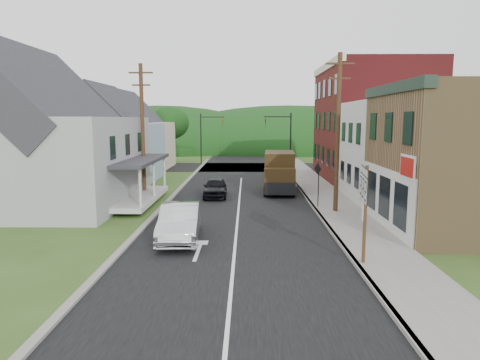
{
  "coord_description": "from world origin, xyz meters",
  "views": [
    {
      "loc": [
        0.49,
        -20.7,
        5.4
      ],
      "look_at": [
        0.14,
        1.58,
        2.2
      ],
      "focal_mm": 32.0,
      "sensor_mm": 36.0,
      "label": 1
    }
  ],
  "objects_px": {
    "delivery_van": "(279,172)",
    "warning_sign": "(318,178)",
    "route_sign_cluster": "(364,200)",
    "silver_sedan": "(180,222)",
    "dark_sedan": "(215,188)"
  },
  "relations": [
    {
      "from": "silver_sedan",
      "to": "dark_sedan",
      "type": "height_order",
      "value": "silver_sedan"
    },
    {
      "from": "delivery_van",
      "to": "warning_sign",
      "type": "distance_m",
      "value": 6.13
    },
    {
      "from": "dark_sedan",
      "to": "route_sign_cluster",
      "type": "bearing_deg",
      "value": -66.96
    },
    {
      "from": "delivery_van",
      "to": "warning_sign",
      "type": "relative_size",
      "value": 2.03
    },
    {
      "from": "dark_sedan",
      "to": "delivery_van",
      "type": "relative_size",
      "value": 0.72
    },
    {
      "from": "dark_sedan",
      "to": "warning_sign",
      "type": "height_order",
      "value": "warning_sign"
    },
    {
      "from": "silver_sedan",
      "to": "delivery_van",
      "type": "height_order",
      "value": "delivery_van"
    },
    {
      "from": "silver_sedan",
      "to": "route_sign_cluster",
      "type": "height_order",
      "value": "route_sign_cluster"
    },
    {
      "from": "route_sign_cluster",
      "to": "warning_sign",
      "type": "height_order",
      "value": "route_sign_cluster"
    },
    {
      "from": "silver_sedan",
      "to": "route_sign_cluster",
      "type": "distance_m",
      "value": 8.16
    },
    {
      "from": "dark_sedan",
      "to": "route_sign_cluster",
      "type": "xyz_separation_m",
      "value": [
        6.45,
        -13.97,
        1.81
      ]
    },
    {
      "from": "silver_sedan",
      "to": "dark_sedan",
      "type": "xyz_separation_m",
      "value": [
        0.79,
        10.61,
        -0.13
      ]
    },
    {
      "from": "silver_sedan",
      "to": "warning_sign",
      "type": "distance_m",
      "value": 10.0
    },
    {
      "from": "dark_sedan",
      "to": "warning_sign",
      "type": "distance_m",
      "value": 7.61
    },
    {
      "from": "silver_sedan",
      "to": "warning_sign",
      "type": "height_order",
      "value": "warning_sign"
    }
  ]
}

